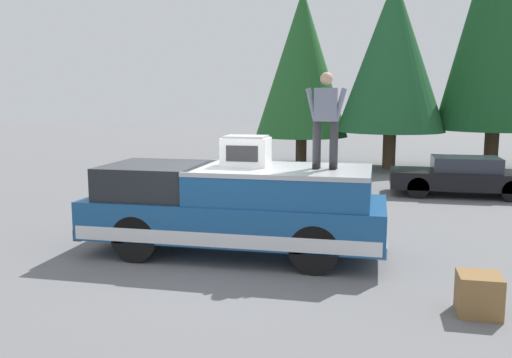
{
  "coord_description": "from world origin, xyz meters",
  "views": [
    {
      "loc": [
        -9.21,
        -2.63,
        2.93
      ],
      "look_at": [
        0.96,
        -0.38,
        1.35
      ],
      "focal_mm": 38.46,
      "sensor_mm": 36.0,
      "label": 1
    }
  ],
  "objects_px": {
    "parked_car_black": "(462,176)",
    "wooden_crate": "(479,294)",
    "compressor_unit": "(246,151)",
    "person_on_truck_bed": "(326,118)",
    "pickup_truck": "(235,208)"
  },
  "relations": [
    {
      "from": "compressor_unit",
      "to": "parked_car_black",
      "type": "relative_size",
      "value": 0.2
    },
    {
      "from": "person_on_truck_bed",
      "to": "pickup_truck",
      "type": "bearing_deg",
      "value": 91.57
    },
    {
      "from": "pickup_truck",
      "to": "person_on_truck_bed",
      "type": "bearing_deg",
      "value": -88.43
    },
    {
      "from": "compressor_unit",
      "to": "parked_car_black",
      "type": "bearing_deg",
      "value": -34.04
    },
    {
      "from": "compressor_unit",
      "to": "person_on_truck_bed",
      "type": "height_order",
      "value": "person_on_truck_bed"
    },
    {
      "from": "parked_car_black",
      "to": "wooden_crate",
      "type": "xyz_separation_m",
      "value": [
        -9.38,
        1.08,
        -0.3
      ]
    },
    {
      "from": "wooden_crate",
      "to": "pickup_truck",
      "type": "bearing_deg",
      "value": 62.01
    },
    {
      "from": "person_on_truck_bed",
      "to": "wooden_crate",
      "type": "distance_m",
      "value": 3.88
    },
    {
      "from": "compressor_unit",
      "to": "person_on_truck_bed",
      "type": "relative_size",
      "value": 0.5
    },
    {
      "from": "person_on_truck_bed",
      "to": "compressor_unit",
      "type": "bearing_deg",
      "value": 87.25
    },
    {
      "from": "compressor_unit",
      "to": "wooden_crate",
      "type": "relative_size",
      "value": 1.5
    },
    {
      "from": "pickup_truck",
      "to": "person_on_truck_bed",
      "type": "distance_m",
      "value": 2.35
    },
    {
      "from": "person_on_truck_bed",
      "to": "wooden_crate",
      "type": "relative_size",
      "value": 3.02
    },
    {
      "from": "wooden_crate",
      "to": "person_on_truck_bed",
      "type": "bearing_deg",
      "value": 47.04
    },
    {
      "from": "parked_car_black",
      "to": "wooden_crate",
      "type": "relative_size",
      "value": 7.32
    }
  ]
}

